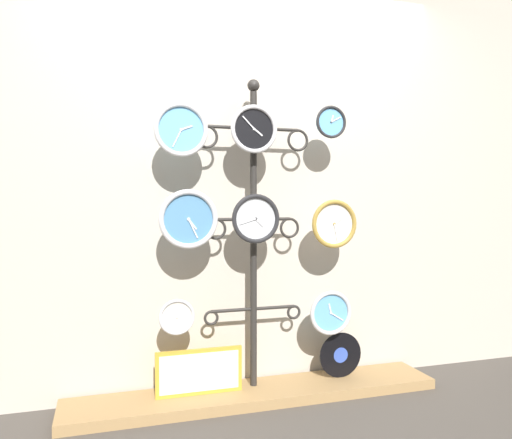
{
  "coord_description": "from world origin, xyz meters",
  "views": [
    {
      "loc": [
        -0.86,
        -2.41,
        1.15
      ],
      "look_at": [
        0.0,
        0.36,
        1.05
      ],
      "focal_mm": 35.0,
      "sensor_mm": 36.0,
      "label": 1
    }
  ],
  "objects": [
    {
      "name": "clock_middle_right",
      "position": [
        0.47,
        0.31,
        1.02
      ],
      "size": [
        0.29,
        0.04,
        0.29
      ],
      "color": "silver"
    },
    {
      "name": "low_shelf",
      "position": [
        0.0,
        0.35,
        0.03
      ],
      "size": [
        2.2,
        0.36,
        0.06
      ],
      "color": "#9E7A4C",
      "rests_on": "ground_plane"
    },
    {
      "name": "clock_bottom_left",
      "position": [
        -0.47,
        0.32,
        0.52
      ],
      "size": [
        0.2,
        0.04,
        0.2
      ],
      "color": "silver"
    },
    {
      "name": "shop_wall",
      "position": [
        0.0,
        0.57,
        1.4
      ],
      "size": [
        4.4,
        0.04,
        2.8
      ],
      "color": "#BCB2A3",
      "rests_on": "ground_plane"
    },
    {
      "name": "ground_plane",
      "position": [
        0.0,
        0.0,
        0.0
      ],
      "size": [
        12.0,
        12.0,
        0.0
      ],
      "primitive_type": "plane",
      "color": "#47423D"
    },
    {
      "name": "vinyl_record",
      "position": [
        0.56,
        0.38,
        0.2
      ],
      "size": [
        0.28,
        0.01,
        0.28
      ],
      "color": "black",
      "rests_on": "low_shelf"
    },
    {
      "name": "clock_bottom_right",
      "position": [
        0.45,
        0.31,
        0.49
      ],
      "size": [
        0.27,
        0.04,
        0.27
      ],
      "color": "#60A8DB"
    },
    {
      "name": "clock_top_left",
      "position": [
        -0.44,
        0.32,
        1.55
      ],
      "size": [
        0.3,
        0.04,
        0.3
      ],
      "color": "#60A8DB"
    },
    {
      "name": "display_stand",
      "position": [
        0.0,
        0.41,
        0.62
      ],
      "size": [
        0.7,
        0.43,
        1.87
      ],
      "color": "#282623",
      "rests_on": "ground_plane"
    },
    {
      "name": "clock_top_center",
      "position": [
        -0.03,
        0.32,
        1.57
      ],
      "size": [
        0.28,
        0.04,
        0.28
      ],
      "color": "black"
    },
    {
      "name": "clock_middle_left",
      "position": [
        -0.41,
        0.3,
        1.06
      ],
      "size": [
        0.33,
        0.04,
        0.33
      ],
      "color": "#4C84B2"
    },
    {
      "name": "picture_frame",
      "position": [
        -0.34,
        0.36,
        0.19
      ],
      "size": [
        0.5,
        0.02,
        0.26
      ],
      "color": "gold",
      "rests_on": "low_shelf"
    },
    {
      "name": "clock_top_right",
      "position": [
        0.46,
        0.32,
        1.63
      ],
      "size": [
        0.19,
        0.04,
        0.19
      ],
      "color": "#60A8DB"
    },
    {
      "name": "clock_middle_center",
      "position": [
        -0.02,
        0.3,
        1.06
      ],
      "size": [
        0.28,
        0.04,
        0.28
      ],
      "color": "silver"
    }
  ]
}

